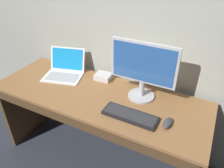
{
  "coord_description": "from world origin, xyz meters",
  "views": [
    {
      "loc": [
        0.79,
        -1.28,
        1.84
      ],
      "look_at": [
        0.13,
        0.0,
        0.92
      ],
      "focal_mm": 35.11,
      "sensor_mm": 36.0,
      "label": 1
    }
  ],
  "objects_px": {
    "wired_keyboard": "(130,115)",
    "external_drive_box": "(103,76)",
    "laptop_white": "(65,70)",
    "computer_mouse": "(168,123)",
    "external_monitor": "(143,68)"
  },
  "relations": [
    {
      "from": "laptop_white",
      "to": "external_drive_box",
      "type": "xyz_separation_m",
      "value": [
        0.37,
        0.09,
        -0.02
      ]
    },
    {
      "from": "computer_mouse",
      "to": "external_drive_box",
      "type": "height_order",
      "value": "external_drive_box"
    },
    {
      "from": "laptop_white",
      "to": "wired_keyboard",
      "type": "xyz_separation_m",
      "value": [
        0.8,
        -0.29,
        -0.04
      ]
    },
    {
      "from": "laptop_white",
      "to": "external_monitor",
      "type": "relative_size",
      "value": 0.8
    },
    {
      "from": "external_monitor",
      "to": "laptop_white",
      "type": "bearing_deg",
      "value": 178.25
    },
    {
      "from": "computer_mouse",
      "to": "external_drive_box",
      "type": "relative_size",
      "value": 0.81
    },
    {
      "from": "laptop_white",
      "to": "external_drive_box",
      "type": "relative_size",
      "value": 2.82
    },
    {
      "from": "external_monitor",
      "to": "wired_keyboard",
      "type": "height_order",
      "value": "external_monitor"
    },
    {
      "from": "wired_keyboard",
      "to": "computer_mouse",
      "type": "height_order",
      "value": "computer_mouse"
    },
    {
      "from": "laptop_white",
      "to": "wired_keyboard",
      "type": "relative_size",
      "value": 1.02
    },
    {
      "from": "external_monitor",
      "to": "computer_mouse",
      "type": "relative_size",
      "value": 4.35
    },
    {
      "from": "computer_mouse",
      "to": "external_drive_box",
      "type": "distance_m",
      "value": 0.77
    },
    {
      "from": "external_monitor",
      "to": "wired_keyboard",
      "type": "bearing_deg",
      "value": -86.15
    },
    {
      "from": "wired_keyboard",
      "to": "external_drive_box",
      "type": "bearing_deg",
      "value": 138.57
    },
    {
      "from": "external_monitor",
      "to": "external_drive_box",
      "type": "height_order",
      "value": "external_monitor"
    }
  ]
}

